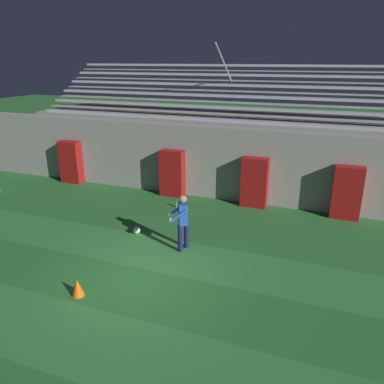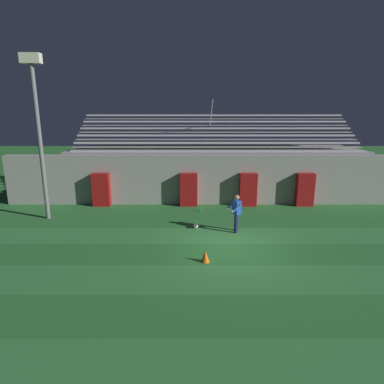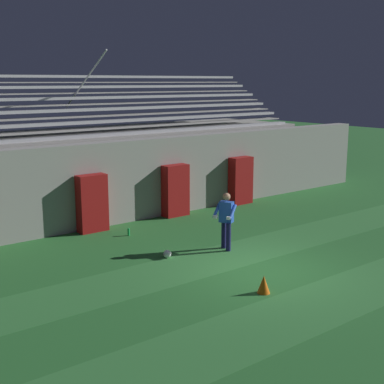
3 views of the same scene
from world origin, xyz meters
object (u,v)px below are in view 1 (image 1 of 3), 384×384
(padding_pillar_far_left, at_px, (71,162))
(padding_pillar_gate_right, at_px, (254,183))
(padding_pillar_far_right, at_px, (347,193))
(traffic_cone, at_px, (78,287))
(goalkeeper, at_px, (183,219))
(water_bottle, at_px, (176,204))
(padding_pillar_gate_left, at_px, (172,173))
(soccer_ball, at_px, (137,230))

(padding_pillar_far_left, bearing_deg, padding_pillar_gate_right, 0.00)
(padding_pillar_far_left, xyz_separation_m, padding_pillar_far_right, (11.39, 0.00, 0.00))
(padding_pillar_gate_right, xyz_separation_m, traffic_cone, (-2.66, -7.05, -0.72))
(padding_pillar_far_left, xyz_separation_m, goalkeeper, (6.99, -4.10, 0.03))
(padding_pillar_far_right, height_order, goalkeeper, padding_pillar_far_right)
(padding_pillar_far_left, bearing_deg, water_bottle, -11.67)
(goalkeeper, bearing_deg, traffic_cone, -116.22)
(padding_pillar_gate_left, bearing_deg, padding_pillar_far_right, 0.00)
(padding_pillar_far_right, distance_m, traffic_cone, 9.19)
(padding_pillar_gate_left, bearing_deg, soccer_ball, -84.49)
(goalkeeper, distance_m, soccer_ball, 2.00)
(goalkeeper, bearing_deg, padding_pillar_far_left, 149.64)
(padding_pillar_gate_left, height_order, padding_pillar_far_right, same)
(padding_pillar_gate_right, height_order, soccer_ball, padding_pillar_gate_right)
(soccer_ball, bearing_deg, padding_pillar_far_right, 30.72)
(padding_pillar_gate_right, relative_size, padding_pillar_far_right, 1.00)
(padding_pillar_gate_right, bearing_deg, goalkeeper, -106.45)
(padding_pillar_gate_left, distance_m, padding_pillar_far_right, 6.50)
(water_bottle, bearing_deg, padding_pillar_gate_right, 23.13)
(soccer_ball, height_order, water_bottle, water_bottle)
(padding_pillar_gate_right, relative_size, padding_pillar_far_left, 1.00)
(padding_pillar_far_left, distance_m, water_bottle, 5.70)
(goalkeeper, bearing_deg, padding_pillar_gate_left, 117.22)
(padding_pillar_gate_left, bearing_deg, water_bottle, -60.58)
(traffic_cone, xyz_separation_m, water_bottle, (-0.01, 5.91, -0.09))
(padding_pillar_far_right, xyz_separation_m, goalkeeper, (-4.40, -4.10, 0.03))
(padding_pillar_far_right, xyz_separation_m, traffic_cone, (-5.85, -7.05, -0.72))
(padding_pillar_gate_left, height_order, padding_pillar_far_left, same)
(padding_pillar_far_right, bearing_deg, water_bottle, -168.97)
(padding_pillar_gate_left, xyz_separation_m, traffic_cone, (0.65, -7.05, -0.72))
(padding_pillar_gate_right, height_order, goalkeeper, padding_pillar_gate_right)
(padding_pillar_gate_left, relative_size, padding_pillar_gate_right, 1.00)
(padding_pillar_far_left, height_order, traffic_cone, padding_pillar_far_left)
(padding_pillar_gate_left, relative_size, traffic_cone, 4.42)
(padding_pillar_gate_right, xyz_separation_m, padding_pillar_far_right, (3.19, 0.00, 0.00))
(soccer_ball, relative_size, water_bottle, 0.92)
(traffic_cone, height_order, water_bottle, traffic_cone)
(padding_pillar_gate_right, bearing_deg, traffic_cone, -110.70)
(padding_pillar_far_left, height_order, goalkeeper, padding_pillar_far_left)
(soccer_ball, distance_m, traffic_cone, 3.41)
(padding_pillar_far_right, bearing_deg, soccer_ball, -149.28)
(padding_pillar_gate_right, height_order, traffic_cone, padding_pillar_gate_right)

